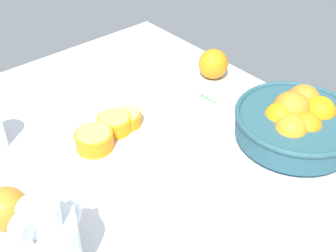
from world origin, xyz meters
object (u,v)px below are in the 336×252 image
Objects in this scene: orange_half_0 at (127,118)px; orange_half_1 at (115,123)px; fruit_bowl at (296,122)px; orange_half_2 at (94,140)px; cutting_board at (118,134)px; loose_orange_1 at (6,209)px; juice_pitcher at (50,249)px; loose_orange_0 at (213,64)px.

orange_half_0 is 3.25cm from orange_half_1.
orange_half_2 is (-24.25, -36.78, -0.45)cm from fruit_bowl.
loose_orange_1 reaches higher than cutting_board.
fruit_bowl is at bearing 85.83° from juice_pitcher.
juice_pitcher is 2.11× the size of orange_half_2.
orange_half_2 is at bearing -123.40° from fruit_bowl.
loose_orange_1 is at bearing -76.26° from orange_half_0.
cutting_board is 7.72cm from orange_half_2.
orange_half_1 is at bearing 128.82° from juice_pitcher.
orange_half_1 is at bearing -83.13° from loose_orange_0.
loose_orange_0 is 1.00× the size of loose_orange_1.
fruit_bowl is 44.06cm from orange_half_2.
orange_half_2 is 22.93cm from loose_orange_1.
cutting_board is (-21.57, 27.83, -5.03)cm from juice_pitcher.
loose_orange_0 reaches higher than cutting_board.
orange_half_2 is at bearing 133.77° from juice_pitcher.
orange_half_1 is at bearing -165.40° from cutting_board.
loose_orange_0 is at bearing 98.00° from cutting_board.
juice_pitcher is 38.10cm from orange_half_0.
orange_half_1 reaches higher than cutting_board.
cutting_board is 4.56× the size of orange_half_1.
orange_half_1 is (-22.25, 27.65, -2.14)cm from juice_pitcher.
juice_pitcher is 2.11× the size of loose_orange_0.
orange_half_2 is at bearing -71.86° from orange_half_1.
loose_orange_1 is at bearing -79.25° from loose_orange_0.
fruit_bowl is 3.37× the size of orange_half_2.
cutting_board is at bearing 104.00° from loose_orange_1.
orange_half_1 is 30.00cm from loose_orange_1.
orange_half_2 is at bearing -81.27° from loose_orange_0.
orange_half_0 is 0.82× the size of loose_orange_0.
orange_half_0 is 33.12cm from loose_orange_1.
orange_half_0 is 0.82× the size of loose_orange_1.
loose_orange_1 is (-18.52, -58.98, -0.64)cm from fruit_bowl.
loose_orange_0 is at bearing 96.87° from orange_half_1.
orange_half_0 is at bearing 125.67° from juice_pitcher.
fruit_bowl is at bearing 48.64° from orange_half_1.
orange_half_2 is (2.13, -9.97, 0.42)cm from orange_half_0.
orange_half_1 is (-0.07, -3.24, 0.21)cm from orange_half_0.
loose_orange_1 is at bearing -76.00° from cutting_board.
cutting_board is at bearing 14.60° from orange_half_1.
loose_orange_0 is at bearing 170.32° from fruit_bowl.
cutting_board is at bearing -78.78° from orange_half_0.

